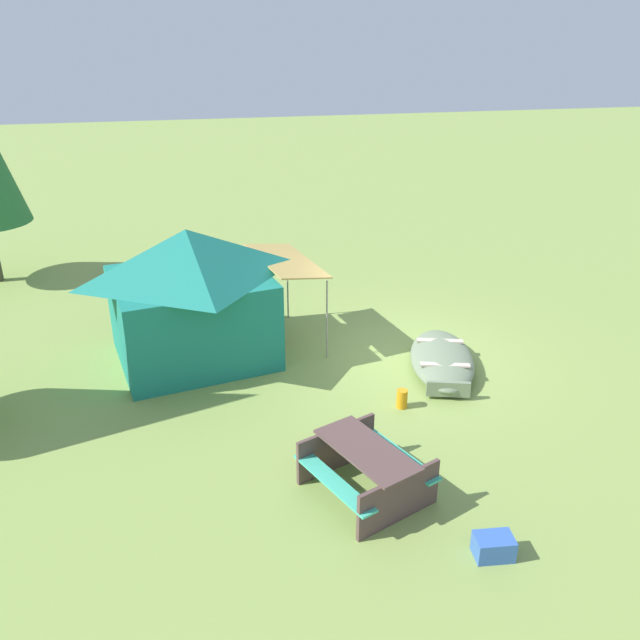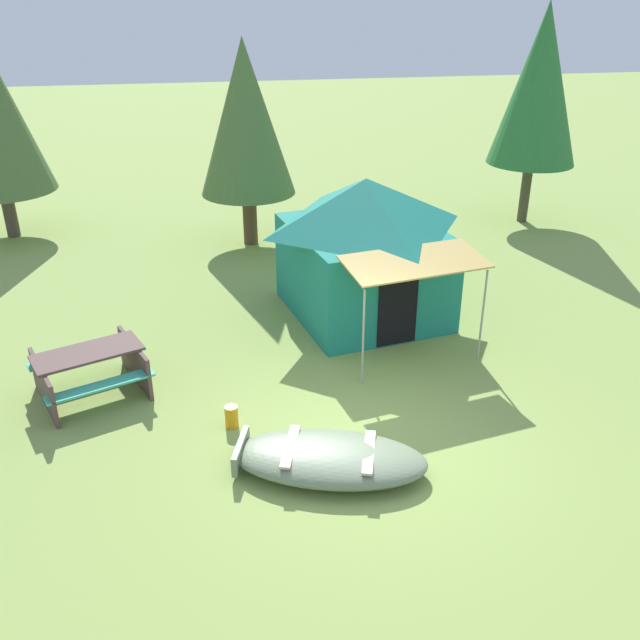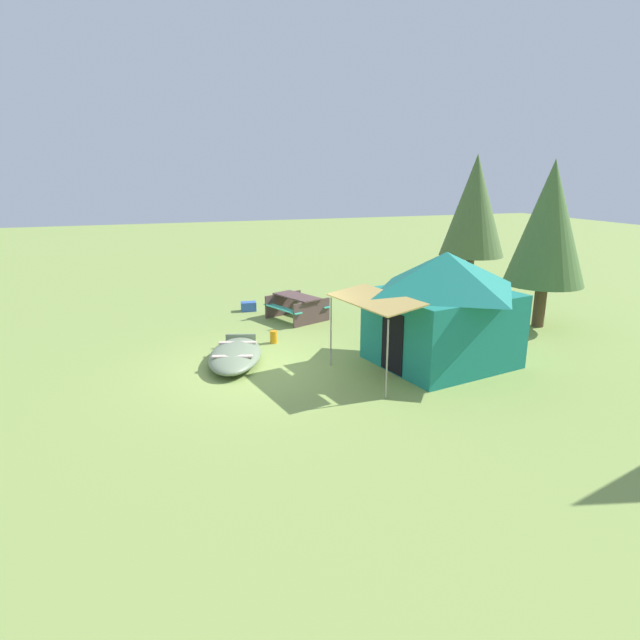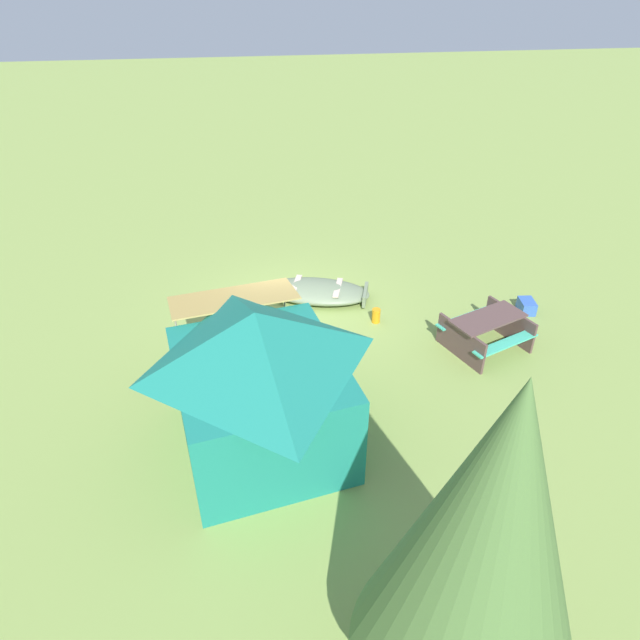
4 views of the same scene
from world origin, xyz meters
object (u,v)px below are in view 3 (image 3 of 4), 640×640
(cooler_box, at_px, (249,306))
(pine_tree_back_left, at_px, (549,224))
(beached_rowboat, at_px, (235,355))
(fuel_can, at_px, (274,337))
(picnic_table, at_px, (297,305))
(pine_tree_far_center, at_px, (474,206))
(canvas_cabin_tent, at_px, (443,307))

(cooler_box, xyz_separation_m, pine_tree_back_left, (4.70, 7.84, 2.90))
(beached_rowboat, bearing_deg, fuel_can, 133.64)
(beached_rowboat, xyz_separation_m, picnic_table, (-3.31, 2.57, 0.27))
(pine_tree_far_center, bearing_deg, canvas_cabin_tent, -38.22)
(picnic_table, xyz_separation_m, pine_tree_far_center, (-2.85, 8.26, 2.72))
(picnic_table, height_order, fuel_can, picnic_table)
(beached_rowboat, xyz_separation_m, canvas_cabin_tent, (1.62, 4.71, 1.20))
(canvas_cabin_tent, bearing_deg, beached_rowboat, -108.99)
(cooler_box, xyz_separation_m, fuel_can, (3.68, -0.08, 0.02))
(canvas_cabin_tent, height_order, pine_tree_far_center, pine_tree_far_center)
(beached_rowboat, bearing_deg, pine_tree_far_center, 119.62)
(beached_rowboat, distance_m, canvas_cabin_tent, 5.12)
(picnic_table, xyz_separation_m, cooler_box, (-1.57, -1.23, -0.32))
(beached_rowboat, distance_m, cooler_box, 5.06)
(cooler_box, xyz_separation_m, pine_tree_far_center, (-1.28, 9.49, 3.04))
(beached_rowboat, height_order, pine_tree_back_left, pine_tree_back_left)
(canvas_cabin_tent, xyz_separation_m, picnic_table, (-4.93, -2.14, -0.93))
(picnic_table, distance_m, pine_tree_back_left, 7.76)
(picnic_table, relative_size, pine_tree_far_center, 0.39)
(pine_tree_back_left, height_order, pine_tree_far_center, pine_tree_far_center)
(beached_rowboat, height_order, cooler_box, beached_rowboat)
(beached_rowboat, relative_size, cooler_box, 5.86)
(beached_rowboat, height_order, picnic_table, picnic_table)
(cooler_box, distance_m, pine_tree_back_left, 9.59)
(cooler_box, bearing_deg, beached_rowboat, -15.38)
(pine_tree_back_left, distance_m, pine_tree_far_center, 6.21)
(beached_rowboat, distance_m, fuel_can, 1.74)
(canvas_cabin_tent, relative_size, cooler_box, 9.23)
(canvas_cabin_tent, height_order, cooler_box, canvas_cabin_tent)
(beached_rowboat, relative_size, fuel_can, 8.39)
(fuel_can, distance_m, pine_tree_far_center, 11.19)
(canvas_cabin_tent, distance_m, pine_tree_far_center, 10.06)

